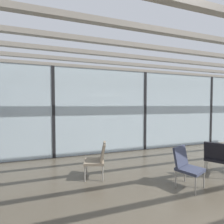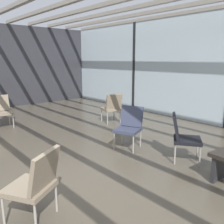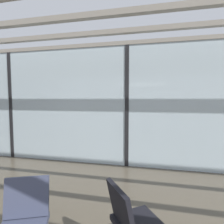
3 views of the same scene
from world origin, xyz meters
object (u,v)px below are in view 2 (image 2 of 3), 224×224
lounge_chair_2 (129,125)px  lounge_chair_4 (183,135)px  lounge_chair_1 (112,106)px  lounge_chair_3 (36,181)px  lounge_chair_0 (1,109)px

lounge_chair_2 → lounge_chair_4: same height
lounge_chair_1 → lounge_chair_4: 2.99m
lounge_chair_2 → lounge_chair_3: bearing=-90.3°
lounge_chair_0 → lounge_chair_1: same height
lounge_chair_3 → lounge_chair_4: bearing=146.8°
lounge_chair_0 → lounge_chair_2: 3.76m
lounge_chair_1 → lounge_chair_4: bearing=89.5°
lounge_chair_3 → lounge_chair_2: bearing=171.2°
lounge_chair_1 → lounge_chair_3: same height
lounge_chair_3 → lounge_chair_0: bearing=-133.2°
lounge_chair_3 → lounge_chair_4: 2.75m
lounge_chair_0 → lounge_chair_2: bearing=-61.9°
lounge_chair_3 → lounge_chair_4: size_ratio=1.00×
lounge_chair_0 → lounge_chair_4: same height
lounge_chair_2 → lounge_chair_4: 1.16m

